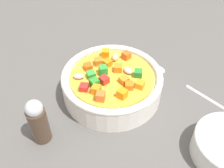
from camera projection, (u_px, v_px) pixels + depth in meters
The scene contains 4 objects.
ground_plane at pixel (112, 97), 52.02cm from camera, with size 140.00×140.00×2.00cm, color #565451.
soup_bowl_main at pixel (112, 83), 49.30cm from camera, with size 19.17×19.17×6.42cm.
spoon at pixel (190, 87), 52.13cm from camera, with size 4.55×22.80×0.92cm.
pepper_shaker at pixel (38, 121), 40.74cm from camera, with size 3.09×3.09×8.93cm.
Camera 1 is at (27.83, 22.31, 36.96)cm, focal length 41.12 mm.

